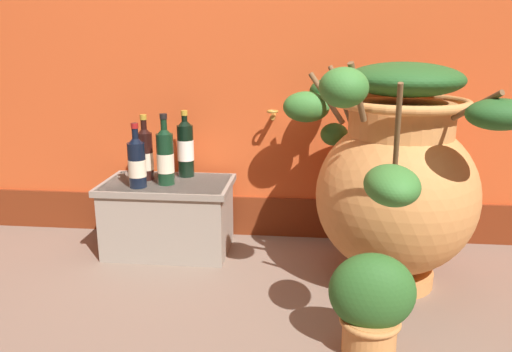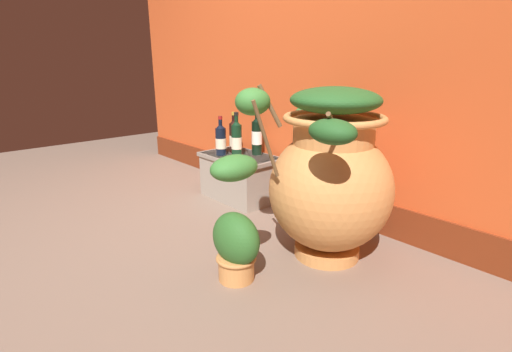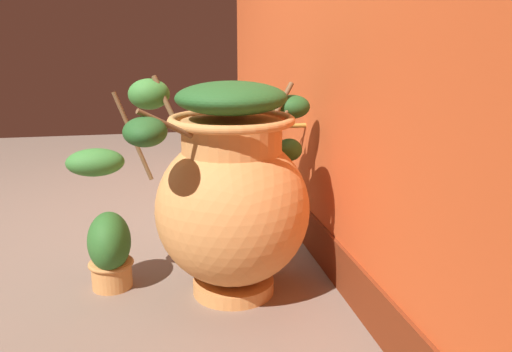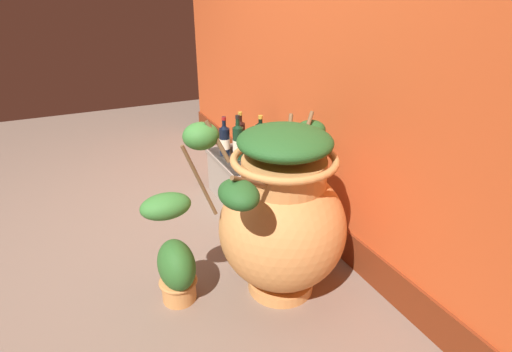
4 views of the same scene
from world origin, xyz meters
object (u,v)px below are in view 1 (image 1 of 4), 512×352
Objects in this scene: terracotta_urn at (395,178)px; wine_bottle_left at (145,153)px; wine_bottle_middle at (185,147)px; wine_bottle_back at (137,161)px; potted_shrub at (371,303)px; wine_bottle_right at (165,155)px.

wine_bottle_left is at bearing 166.57° from terracotta_urn.
wine_bottle_back is (-0.18, -0.21, -0.03)m from wine_bottle_middle.
terracotta_urn reaches higher than potted_shrub.
terracotta_urn reaches higher than wine_bottle_right.
terracotta_urn is at bearing 75.20° from potted_shrub.
wine_bottle_middle is 0.93× the size of potted_shrub.
potted_shrub is (0.87, -0.72, -0.30)m from wine_bottle_right.
potted_shrub is at bearing -47.07° from wine_bottle_middle.
wine_bottle_left is 0.90× the size of potted_shrub.
wine_bottle_back reaches higher than potted_shrub.
potted_shrub is at bearing -33.78° from wine_bottle_back.
wine_bottle_middle is (-0.95, 0.35, 0.03)m from terracotta_urn.
wine_bottle_left is 1.30m from potted_shrub.
wine_bottle_middle is at bearing 50.55° from wine_bottle_back.
terracotta_urn reaches higher than wine_bottle_back.
wine_bottle_right is 1.12× the size of wine_bottle_back.
terracotta_urn is 1.02m from wine_bottle_middle.
wine_bottle_right is at bearing -111.27° from wine_bottle_middle.
wine_bottle_back is (0.00, -0.13, -0.01)m from wine_bottle_left.
wine_bottle_left is 0.14m from wine_bottle_right.
wine_bottle_middle is 0.16m from wine_bottle_right.
wine_bottle_right reaches higher than wine_bottle_middle.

